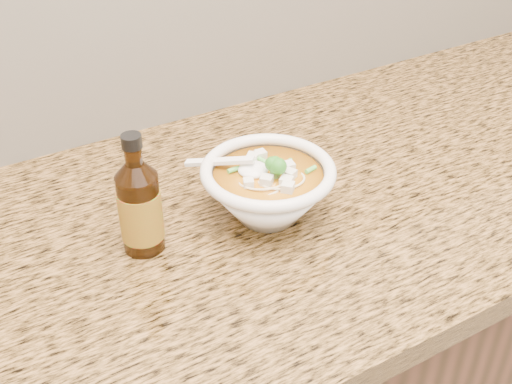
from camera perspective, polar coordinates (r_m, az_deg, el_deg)
counter_slab at (r=0.98m, az=-2.15°, el=-2.71°), size 4.00×0.68×0.04m
soup_bowl at (r=0.93m, az=1.06°, el=0.14°), size 0.20×0.20×0.11m
hot_sauce_bottle at (r=0.88m, az=-10.27°, el=-1.38°), size 0.08×0.08×0.18m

